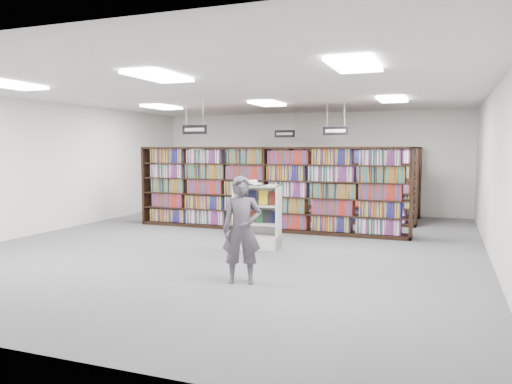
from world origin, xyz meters
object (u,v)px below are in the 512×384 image
(shopper, at_px, (242,230))
(open_book, at_px, (252,183))
(bookshelf_row_near, at_px, (267,189))
(endcap_display, at_px, (258,226))

(shopper, bearing_deg, open_book, 88.28)
(bookshelf_row_near, distance_m, endcap_display, 2.34)
(bookshelf_row_near, bearing_deg, open_book, -78.23)
(bookshelf_row_near, relative_size, endcap_display, 5.33)
(open_book, xyz_separation_m, shopper, (0.83, -2.54, -0.52))
(bookshelf_row_near, xyz_separation_m, endcap_display, (0.57, -2.19, -0.60))
(open_book, distance_m, shopper, 2.72)
(shopper, bearing_deg, bookshelf_row_near, 85.40)
(open_book, bearing_deg, endcap_display, 49.76)
(bookshelf_row_near, distance_m, open_book, 2.32)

